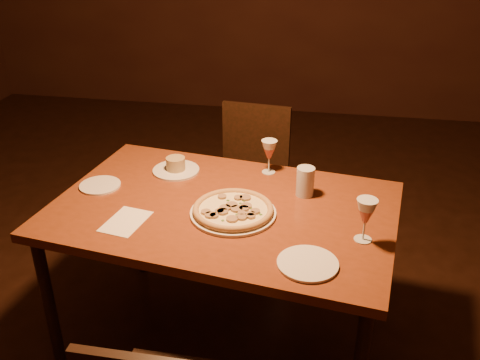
# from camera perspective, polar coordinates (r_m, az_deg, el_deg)

# --- Properties ---
(dining_table) EXTENTS (1.54, 1.11, 0.76)m
(dining_table) POSITION_cam_1_polar(r_m,az_deg,el_deg) (2.29, -1.79, -4.26)
(dining_table) COLOR brown
(dining_table) RESTS_ON floor
(chair_far) EXTENTS (0.46, 0.46, 0.86)m
(chair_far) POSITION_cam_1_polar(r_m,az_deg,el_deg) (3.19, 1.12, 0.99)
(chair_far) COLOR black
(chair_far) RESTS_ON floor
(pizza_plate) EXTENTS (0.35, 0.35, 0.04)m
(pizza_plate) POSITION_cam_1_polar(r_m,az_deg,el_deg) (2.19, -0.74, -3.23)
(pizza_plate) COLOR silver
(pizza_plate) RESTS_ON dining_table
(ramekin_saucer) EXTENTS (0.22, 0.22, 0.07)m
(ramekin_saucer) POSITION_cam_1_polar(r_m,az_deg,el_deg) (2.56, -6.86, 1.39)
(ramekin_saucer) COLOR silver
(ramekin_saucer) RESTS_ON dining_table
(wine_glass_far) EXTENTS (0.07, 0.07, 0.16)m
(wine_glass_far) POSITION_cam_1_polar(r_m,az_deg,el_deg) (2.51, 3.11, 2.50)
(wine_glass_far) COLOR #BA594D
(wine_glass_far) RESTS_ON dining_table
(wine_glass_right) EXTENTS (0.08, 0.08, 0.17)m
(wine_glass_right) POSITION_cam_1_polar(r_m,az_deg,el_deg) (2.05, 13.20, -4.19)
(wine_glass_right) COLOR #BA594D
(wine_glass_right) RESTS_ON dining_table
(water_tumbler) EXTENTS (0.08, 0.08, 0.13)m
(water_tumbler) POSITION_cam_1_polar(r_m,az_deg,el_deg) (2.33, 6.97, -0.16)
(water_tumbler) COLOR silver
(water_tumbler) RESTS_ON dining_table
(side_plate_left) EXTENTS (0.18, 0.18, 0.01)m
(side_plate_left) POSITION_cam_1_polar(r_m,az_deg,el_deg) (2.49, -14.70, -0.55)
(side_plate_left) COLOR silver
(side_plate_left) RESTS_ON dining_table
(side_plate_near) EXTENTS (0.22, 0.22, 0.01)m
(side_plate_near) POSITION_cam_1_polar(r_m,az_deg,el_deg) (1.92, 7.23, -8.83)
(side_plate_near) COLOR silver
(side_plate_near) RESTS_ON dining_table
(menu_card) EXTENTS (0.18, 0.23, 0.00)m
(menu_card) POSITION_cam_1_polar(r_m,az_deg,el_deg) (2.20, -12.09, -4.34)
(menu_card) COLOR white
(menu_card) RESTS_ON dining_table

